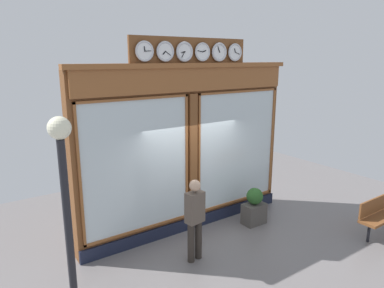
{
  "coord_description": "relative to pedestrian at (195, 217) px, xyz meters",
  "views": [
    {
      "loc": [
        4.43,
        6.35,
        3.94
      ],
      "look_at": [
        0.0,
        0.0,
        2.06
      ],
      "focal_mm": 33.05,
      "sensor_mm": 36.0,
      "label": 1
    }
  ],
  "objects": [
    {
      "name": "planter_box",
      "position": [
        -2.11,
        -0.48,
        -0.68
      ],
      "size": [
        0.56,
        0.36,
        0.51
      ],
      "primitive_type": "cube",
      "color": "#4C4742",
      "rests_on": "ground_plane"
    },
    {
      "name": "street_lamp",
      "position": [
        2.64,
        0.95,
        1.27
      ],
      "size": [
        0.28,
        0.28,
        3.29
      ],
      "color": "black",
      "rests_on": "ground_plane"
    },
    {
      "name": "planter_shrub",
      "position": [
        -2.11,
        -0.48,
        -0.22
      ],
      "size": [
        0.4,
        0.4,
        0.4
      ],
      "primitive_type": "sphere",
      "color": "#285623",
      "rests_on": "planter_box"
    },
    {
      "name": "pedestrian",
      "position": [
        0.0,
        0.0,
        0.0
      ],
      "size": [
        0.39,
        0.27,
        1.69
      ],
      "color": "#312A24",
      "rests_on": "ground_plane"
    },
    {
      "name": "street_bench",
      "position": [
        -4.09,
        1.55,
        -0.41
      ],
      "size": [
        1.4,
        0.4,
        0.87
      ],
      "color": "brown",
      "rests_on": "ground_plane"
    },
    {
      "name": "ground_plane",
      "position": [
        -0.74,
        1.64,
        -0.93
      ],
      "size": [
        14.0,
        14.0,
        0.0
      ],
      "primitive_type": "plane",
      "color": "slate"
    },
    {
      "name": "shop_facade",
      "position": [
        -0.74,
        -1.28,
        1.04
      ],
      "size": [
        5.51,
        0.42,
        4.37
      ],
      "color": "brown",
      "rests_on": "ground_plane"
    }
  ]
}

